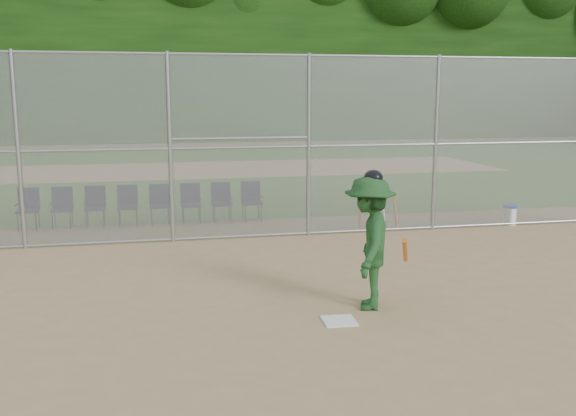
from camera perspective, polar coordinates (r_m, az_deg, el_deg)
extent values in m
plane|color=tan|center=(9.55, 3.18, -9.14)|extent=(100.00, 100.00, 0.00)
plane|color=#2F621D|center=(26.98, -6.91, 3.43)|extent=(100.00, 100.00, 0.00)
plane|color=tan|center=(26.98, -6.91, 3.44)|extent=(24.00, 24.00, 0.00)
cube|color=gray|center=(13.94, -2.16, 5.43)|extent=(16.00, 0.02, 4.00)
cylinder|color=#9EA3A8|center=(13.91, -2.21, 13.46)|extent=(16.00, 0.05, 0.05)
cube|color=black|center=(43.81, -9.16, 13.16)|extent=(80.00, 5.00, 11.00)
cube|color=white|center=(9.15, 4.58, -9.97)|extent=(0.48, 0.48, 0.02)
imported|color=#1C481F|center=(9.50, 7.23, -3.06)|extent=(1.14, 1.46, 1.99)
ellipsoid|color=black|center=(9.33, 7.36, 2.71)|extent=(0.27, 0.30, 0.23)
cylinder|color=orange|center=(9.29, 10.37, -3.73)|extent=(0.37, 0.71, 0.51)
cylinder|color=white|center=(16.50, 19.12, -0.66)|extent=(0.35, 0.35, 0.41)
cylinder|color=#263FA7|center=(16.46, 19.16, 0.13)|extent=(0.37, 0.37, 0.05)
cylinder|color=#D84C14|center=(15.06, 6.35, -0.34)|extent=(0.06, 0.28, 0.84)
cylinder|color=black|center=(15.16, 7.42, -0.30)|extent=(0.06, 0.31, 0.83)
cylinder|color=#B2B2B7|center=(15.26, 8.49, -0.27)|extent=(0.06, 0.34, 0.82)
cylinder|color=#D84C14|center=(15.37, 9.53, -0.25)|extent=(0.06, 0.36, 0.81)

